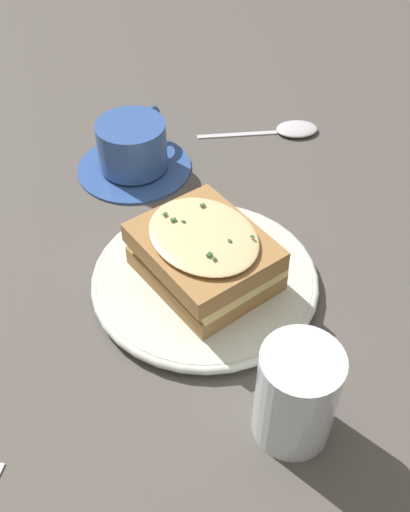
# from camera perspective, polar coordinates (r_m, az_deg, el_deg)

# --- Properties ---
(ground_plane) EXTENTS (2.40, 2.40, 0.00)m
(ground_plane) POSITION_cam_1_polar(r_m,az_deg,el_deg) (0.67, -0.54, -1.90)
(ground_plane) COLOR #514C47
(dinner_plate) EXTENTS (0.25, 0.25, 0.02)m
(dinner_plate) POSITION_cam_1_polar(r_m,az_deg,el_deg) (0.65, -0.00, -2.25)
(dinner_plate) COLOR silver
(dinner_plate) RESTS_ON ground_plane
(sandwich) EXTENTS (0.18, 0.18, 0.07)m
(sandwich) POSITION_cam_1_polar(r_m,az_deg,el_deg) (0.62, -0.07, 0.12)
(sandwich) COLOR #A37542
(sandwich) RESTS_ON dinner_plate
(teacup_with_saucer) EXTENTS (0.16, 0.15, 0.07)m
(teacup_with_saucer) POSITION_cam_1_polar(r_m,az_deg,el_deg) (0.80, -6.86, 10.10)
(teacup_with_saucer) COLOR #33569E
(teacup_with_saucer) RESTS_ON ground_plane
(water_glass) EXTENTS (0.07, 0.07, 0.10)m
(water_glass) POSITION_cam_1_polar(r_m,az_deg,el_deg) (0.52, 8.69, -12.96)
(water_glass) COLOR silver
(water_glass) RESTS_ON ground_plane
(spoon) EXTENTS (0.07, 0.17, 0.01)m
(spoon) POSITION_cam_1_polar(r_m,az_deg,el_deg) (0.89, 8.12, 11.83)
(spoon) COLOR silver
(spoon) RESTS_ON ground_plane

